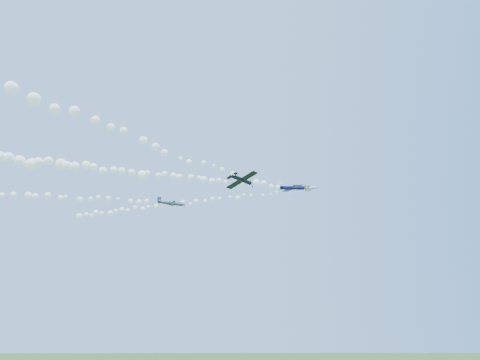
{
  "coord_description": "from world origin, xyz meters",
  "views": [
    {
      "loc": [
        3.54,
        -94.73,
        16.39
      ],
      "look_at": [
        4.2,
        -6.07,
        47.27
      ],
      "focal_mm": 30.0,
      "sensor_mm": 36.0,
      "label": 1
    }
  ],
  "objects_px": {
    "plane_navy": "(292,188)",
    "plane_grey": "(171,203)",
    "plane_white": "(307,188)",
    "plane_black": "(242,180)"
  },
  "relations": [
    {
      "from": "plane_white",
      "to": "plane_black",
      "type": "distance_m",
      "value": 38.26
    },
    {
      "from": "plane_white",
      "to": "plane_navy",
      "type": "relative_size",
      "value": 0.76
    },
    {
      "from": "plane_white",
      "to": "plane_black",
      "type": "bearing_deg",
      "value": -96.41
    },
    {
      "from": "plane_navy",
      "to": "plane_grey",
      "type": "bearing_deg",
      "value": 168.93
    },
    {
      "from": "plane_navy",
      "to": "plane_grey",
      "type": "distance_m",
      "value": 30.2
    },
    {
      "from": "plane_white",
      "to": "plane_black",
      "type": "height_order",
      "value": "plane_white"
    },
    {
      "from": "plane_navy",
      "to": "plane_grey",
      "type": "xyz_separation_m",
      "value": [
        -29.56,
        -3.55,
        -5.09
      ]
    },
    {
      "from": "plane_white",
      "to": "plane_grey",
      "type": "distance_m",
      "value": 35.47
    },
    {
      "from": "plane_white",
      "to": "plane_black",
      "type": "relative_size",
      "value": 1.13
    },
    {
      "from": "plane_navy",
      "to": "plane_grey",
      "type": "height_order",
      "value": "plane_navy"
    }
  ]
}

